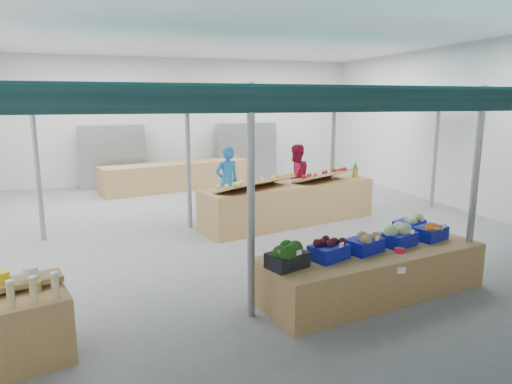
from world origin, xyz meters
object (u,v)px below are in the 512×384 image
veg_counter (373,272)px  vendor_right (296,178)px  fruit_counter (290,204)px  vendor_left (227,182)px

veg_counter → vendor_right: (0.97, 5.13, 0.52)m
veg_counter → vendor_right: 5.25m
veg_counter → fruit_counter: bearing=75.1°
vendor_right → fruit_counter: bearing=47.0°
fruit_counter → vendor_left: bearing=123.1°
veg_counter → fruit_counter: (0.37, 4.03, 0.12)m
veg_counter → vendor_left: vendor_left is taller
veg_counter → vendor_right: vendor_right is taller
veg_counter → vendor_right: bearing=69.6°
vendor_left → vendor_right: (1.80, 0.00, 0.00)m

